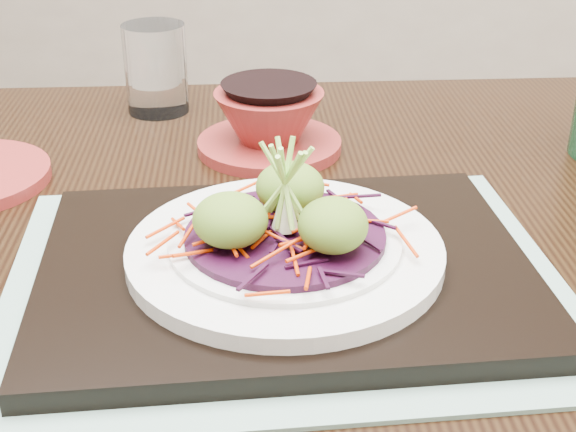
# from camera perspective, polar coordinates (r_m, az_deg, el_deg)

# --- Properties ---
(dining_table) EXTENTS (1.36, 1.02, 0.77)m
(dining_table) POSITION_cam_1_polar(r_m,az_deg,el_deg) (0.70, 1.28, -9.42)
(dining_table) COLOR black
(dining_table) RESTS_ON ground
(placemat) EXTENTS (0.46, 0.40, 0.00)m
(placemat) POSITION_cam_1_polar(r_m,az_deg,el_deg) (0.59, -0.21, -4.52)
(placemat) COLOR gray
(placemat) RESTS_ON dining_table
(serving_tray) EXTENTS (0.40, 0.33, 0.02)m
(serving_tray) POSITION_cam_1_polar(r_m,az_deg,el_deg) (0.59, -0.21, -3.72)
(serving_tray) COLOR black
(serving_tray) RESTS_ON placemat
(white_plate) EXTENTS (0.23, 0.23, 0.02)m
(white_plate) POSITION_cam_1_polar(r_m,az_deg,el_deg) (0.58, -0.21, -2.41)
(white_plate) COLOR silver
(white_plate) RESTS_ON serving_tray
(cabbage_bed) EXTENTS (0.14, 0.14, 0.01)m
(cabbage_bed) POSITION_cam_1_polar(r_m,az_deg,el_deg) (0.57, -0.22, -1.40)
(cabbage_bed) COLOR #2E0926
(cabbage_bed) RESTS_ON white_plate
(carrot_julienne) EXTENTS (0.18, 0.18, 0.01)m
(carrot_julienne) POSITION_cam_1_polar(r_m,az_deg,el_deg) (0.57, -0.22, -0.78)
(carrot_julienne) COLOR #C52E03
(carrot_julienne) RESTS_ON cabbage_bed
(guacamole_scoops) EXTENTS (0.13, 0.11, 0.04)m
(guacamole_scoops) POSITION_cam_1_polar(r_m,az_deg,el_deg) (0.56, -0.23, 0.39)
(guacamole_scoops) COLOR #567D25
(guacamole_scoops) RESTS_ON cabbage_bed
(scallion_garnish) EXTENTS (0.05, 0.05, 0.08)m
(scallion_garnish) POSITION_cam_1_polar(r_m,az_deg,el_deg) (0.56, -0.22, 2.02)
(scallion_garnish) COLOR #96CC51
(scallion_garnish) RESTS_ON cabbage_bed
(water_glass) EXTENTS (0.10, 0.10, 0.10)m
(water_glass) POSITION_cam_1_polar(r_m,az_deg,el_deg) (0.92, -9.37, 10.30)
(water_glass) COLOR white
(water_glass) RESTS_ON dining_table
(terracotta_bowl_set) EXTENTS (0.16, 0.16, 0.06)m
(terracotta_bowl_set) POSITION_cam_1_polar(r_m,az_deg,el_deg) (0.81, -1.35, 6.54)
(terracotta_bowl_set) COLOR maroon
(terracotta_bowl_set) RESTS_ON dining_table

